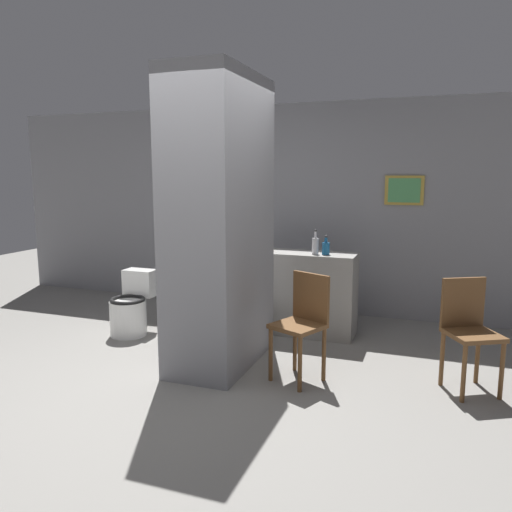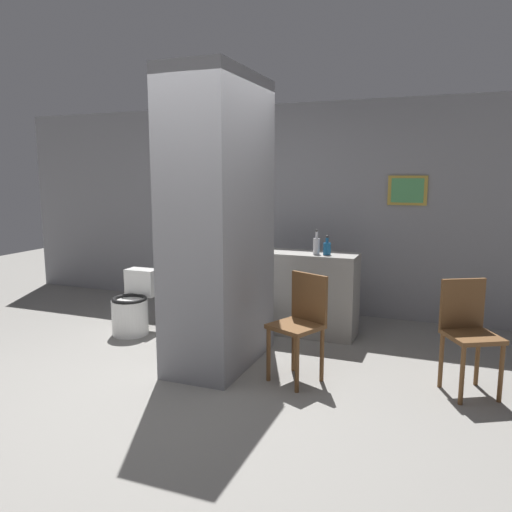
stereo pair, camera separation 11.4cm
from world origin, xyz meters
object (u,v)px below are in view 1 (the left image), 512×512
(bicycle, at_px, (216,297))
(chair_near_pillar, at_px, (303,320))
(toilet, at_px, (131,308))
(chair_by_doorway, at_px, (469,328))
(bottle_tall, at_px, (315,245))

(bicycle, bearing_deg, chair_near_pillar, -41.16)
(toilet, bearing_deg, chair_near_pillar, -14.81)
(toilet, relative_size, chair_by_doorway, 0.75)
(chair_near_pillar, height_order, bicycle, chair_near_pillar)
(toilet, distance_m, chair_near_pillar, 2.16)
(toilet, height_order, bicycle, bicycle)
(bottle_tall, bearing_deg, chair_near_pillar, -81.39)
(chair_near_pillar, xyz_separation_m, chair_by_doorway, (1.31, 0.25, 0.00))
(chair_by_doorway, distance_m, bicycle, 2.80)
(toilet, height_order, bottle_tall, bottle_tall)
(chair_near_pillar, relative_size, bottle_tall, 3.44)
(chair_near_pillar, height_order, chair_by_doorway, same)
(chair_near_pillar, xyz_separation_m, bottle_tall, (-0.18, 1.16, 0.48))
(bicycle, bearing_deg, bottle_tall, -0.17)
(chair_near_pillar, bearing_deg, toilet, -170.41)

